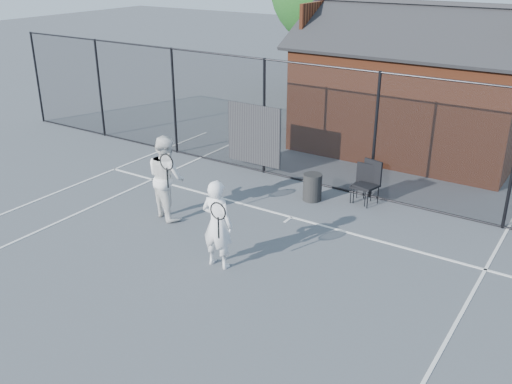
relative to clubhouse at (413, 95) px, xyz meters
The scene contains 9 objects.
ground 9.16m from the clubhouse, 93.18° to the right, with size 80.00×80.00×0.00m, color #4F545A.
court_lines 10.46m from the clubhouse, 92.77° to the right, with size 11.02×18.00×0.01m.
fence 4.09m from the clubhouse, 101.37° to the right, with size 22.04×3.00×3.00m.
clubhouse is the anchor object (origin of this frame).
player_front 8.60m from the clubhouse, 94.08° to the right, with size 0.77×0.57×1.70m.
player_back 7.97m from the clubhouse, 110.79° to the right, with size 1.09×0.97×1.85m.
chair_left 4.57m from the clubhouse, 82.85° to the right, with size 0.48×0.50×0.99m, color black.
chair_right 4.57m from the clubhouse, 84.39° to the right, with size 0.42×0.44×0.89m, color black.
waste_bin 5.10m from the clubhouse, 96.77° to the right, with size 0.44×0.44×0.64m, color black.
Camera 1 is at (5.55, -6.92, 5.41)m, focal length 40.00 mm.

